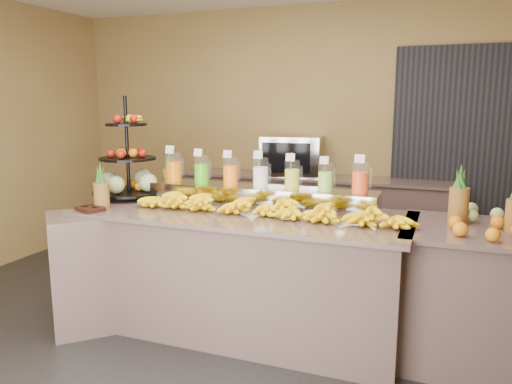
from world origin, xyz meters
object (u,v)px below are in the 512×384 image
Objects in this scene: fruit_stand at (132,172)px; pitcher_tray at (261,196)px; oven_warmer at (292,156)px; right_fruit_pile at (483,218)px; condiment_caddy at (90,209)px; banana_heap at (265,204)px.

pitcher_tray is at bearing -9.51° from fruit_stand.
fruit_stand is at bearing -123.68° from oven_warmer.
oven_warmer reaches higher than right_fruit_pile.
condiment_caddy is at bearing -170.80° from right_fruit_pile.
pitcher_tray is at bearing 172.26° from right_fruit_pile.
condiment_caddy is 0.44× the size of right_fruit_pile.
right_fruit_pile is 2.65m from oven_warmer.
pitcher_tray is 4.01× the size of right_fruit_pile.
pitcher_tray is 1.31m from condiment_caddy.
condiment_caddy is at bearing -103.02° from fruit_stand.
fruit_stand is at bearing 170.74° from banana_heap.
right_fruit_pile is (1.45, 0.08, 0.00)m from banana_heap.
fruit_stand reaches higher than banana_heap.
fruit_stand is 1.32× the size of oven_warmer.
right_fruit_pile is (2.73, 0.44, 0.06)m from condiment_caddy.
oven_warmer reaches higher than condiment_caddy.
banana_heap reaches higher than condiment_caddy.
fruit_stand reaches higher than pitcher_tray.
condiment_caddy is (-1.28, -0.36, -0.06)m from banana_heap.
oven_warmer is at bearing 98.60° from pitcher_tray.
banana_heap is 1.33m from condiment_caddy.
right_fruit_pile reaches higher than pitcher_tray.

